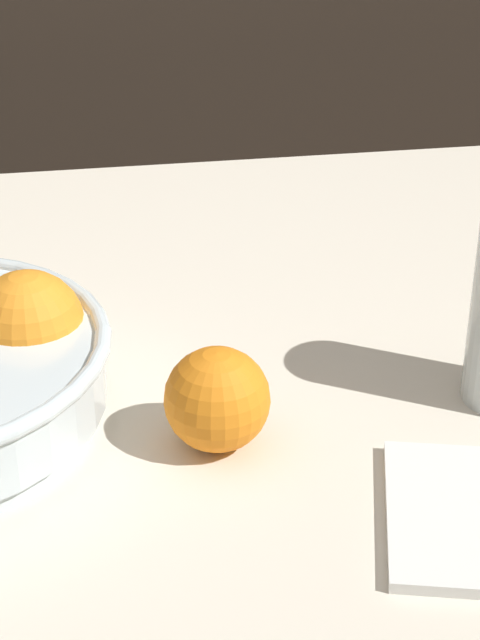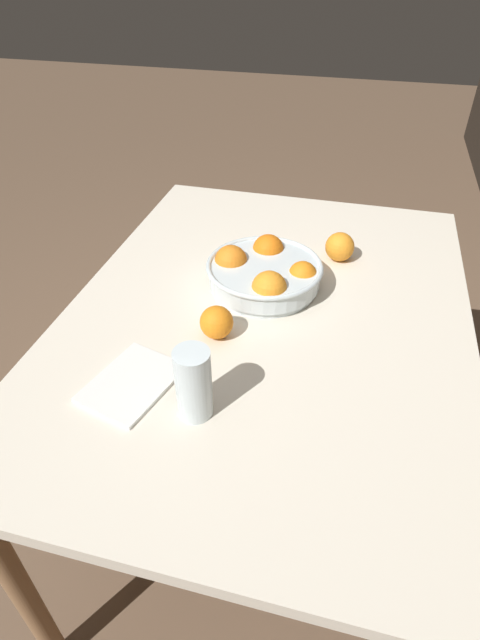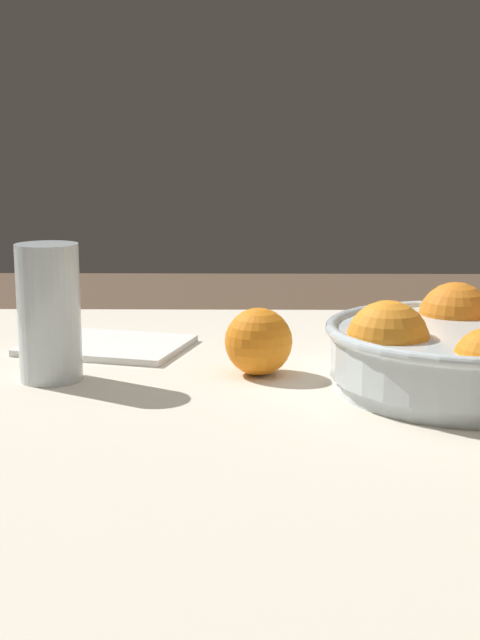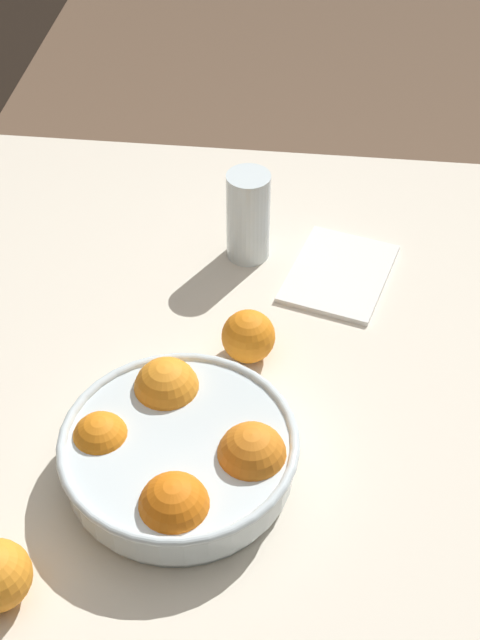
{
  "view_description": "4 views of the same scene",
  "coord_description": "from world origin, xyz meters",
  "views": [
    {
      "loc": [
        0.03,
        -0.69,
        1.21
      ],
      "look_at": [
        0.15,
        -0.02,
        0.84
      ],
      "focal_mm": 60.0,
      "sensor_mm": 36.0,
      "label": 1
    },
    {
      "loc": [
        0.92,
        0.17,
        1.48
      ],
      "look_at": [
        0.15,
        -0.03,
        0.86
      ],
      "focal_mm": 28.0,
      "sensor_mm": 36.0,
      "label": 2
    },
    {
      "loc": [
        0.13,
        0.85,
        1.03
      ],
      "look_at": [
        0.14,
        -0.02,
        0.85
      ],
      "focal_mm": 50.0,
      "sensor_mm": 36.0,
      "label": 3
    },
    {
      "loc": [
        -0.73,
        -0.17,
        1.65
      ],
      "look_at": [
        0.1,
        -0.08,
        0.86
      ],
      "focal_mm": 50.0,
      "sensor_mm": 36.0,
      "label": 4
    }
  ],
  "objects": [
    {
      "name": "dining_table",
      "position": [
        0.0,
        0.0,
        0.69
      ],
      "size": [
        1.26,
        0.92,
        0.78
      ],
      "color": "beige",
      "rests_on": "ground_plane"
    },
    {
      "name": "orange_loose_front",
      "position": [
        0.12,
        -0.09,
        0.81
      ],
      "size": [
        0.07,
        0.07,
        0.07
      ],
      "primitive_type": "sphere",
      "color": "orange",
      "rests_on": "dining_table"
    }
  ]
}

